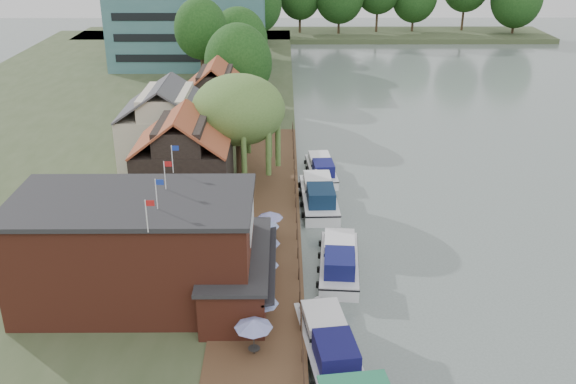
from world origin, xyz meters
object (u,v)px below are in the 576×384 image
object	(u,v)px
umbrella_5	(270,225)
cottage_c	(216,100)
cottage_b	(168,124)
cruiser_1	(339,257)
pub	(166,249)
umbrella_1	(263,312)
umbrella_2	(263,274)
cruiser_3	(321,166)
cottage_a	(183,159)
umbrella_3	(266,252)
cruiser_2	(319,193)
umbrella_0	(254,337)
cruiser_0	(329,340)
willow	(239,130)
hotel_block	(189,28)
umbrella_4	(265,234)

from	to	relation	value
umbrella_5	cottage_c	bearing A→B (deg)	104.27
cottage_b	cottage_c	size ratio (longest dim) A/B	1.13
cottage_c	cruiser_1	world-z (taller)	cottage_c
pub	cottage_c	world-z (taller)	cottage_c
umbrella_1	umbrella_2	xyz separation A→B (m)	(-0.09, 4.60, 0.00)
umbrella_2	cruiser_1	distance (m)	7.03
cruiser_1	cruiser_3	size ratio (longest dim) A/B	1.09
cottage_a	umbrella_5	bearing A→B (deg)	-42.09
umbrella_2	umbrella_5	bearing A→B (deg)	87.42
umbrella_3	cruiser_2	world-z (taller)	umbrella_3
cottage_c	umbrella_0	xyz separation A→B (m)	(5.90, -40.20, -2.96)
umbrella_5	cruiser_0	bearing A→B (deg)	-74.21
willow	cruiser_3	size ratio (longest dim) A/B	1.16
umbrella_0	cruiser_3	bearing A→B (deg)	79.54
hotel_block	umbrella_5	distance (m)	64.69
cruiser_0	umbrella_0	bearing A→B (deg)	-174.61
umbrella_1	cruiser_0	size ratio (longest dim) A/B	0.23
cruiser_1	cruiser_3	world-z (taller)	cruiser_1
cottage_b	umbrella_1	distance (m)	30.71
hotel_block	umbrella_3	world-z (taller)	hotel_block
umbrella_4	umbrella_5	bearing A→B (deg)	77.91
cottage_a	hotel_block	bearing A→B (deg)	97.13
umbrella_4	cruiser_1	world-z (taller)	umbrella_4
cruiser_1	cottage_b	bearing A→B (deg)	132.97
cruiser_0	cruiser_1	size ratio (longest dim) A/B	1.03
cottage_c	umbrella_4	bearing A→B (deg)	-77.15
cottage_c	umbrella_2	size ratio (longest dim) A/B	3.58
umbrella_1	umbrella_2	world-z (taller)	same
willow	umbrella_5	xyz separation A→B (m)	(3.07, -11.84, -3.93)
umbrella_4	cruiser_0	world-z (taller)	umbrella_4
umbrella_2	cruiser_3	xyz separation A→B (m)	(5.21, 23.02, -1.21)
umbrella_2	cruiser_2	distance (m)	16.60
umbrella_4	cottage_a	bearing A→B (deg)	130.88
cottage_b	cruiser_2	bearing A→B (deg)	-29.06
pub	cottage_a	size ratio (longest dim) A/B	2.33
pub	umbrella_2	size ratio (longest dim) A/B	8.42
pub	cruiser_1	size ratio (longest dim) A/B	2.03
umbrella_2	umbrella_4	xyz separation A→B (m)	(0.00, 5.80, 0.00)
umbrella_4	cruiser_0	size ratio (longest dim) A/B	0.23
umbrella_1	umbrella_4	distance (m)	10.40
umbrella_3	cruiser_2	xyz separation A→B (m)	(4.48, 12.84, -0.99)
umbrella_4	cruiser_3	world-z (taller)	umbrella_4
umbrella_2	cruiser_1	xyz separation A→B (m)	(5.54, 4.18, -1.09)
hotel_block	willow	distance (m)	52.29
umbrella_4	pub	bearing A→B (deg)	-133.27
cruiser_3	cruiser_1	bearing A→B (deg)	-93.07
cottage_b	umbrella_4	world-z (taller)	cottage_b
umbrella_0	umbrella_2	xyz separation A→B (m)	(0.34, 7.03, 0.00)
pub	cottage_b	world-z (taller)	cottage_b
cruiser_0	cruiser_2	distance (m)	21.89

